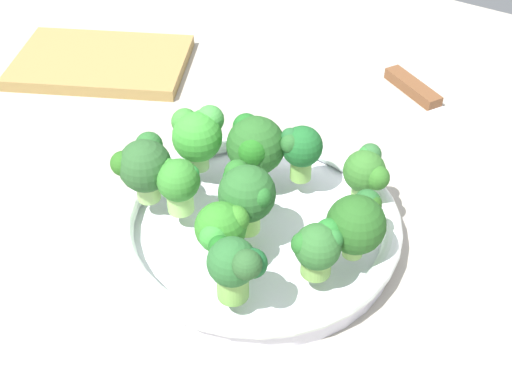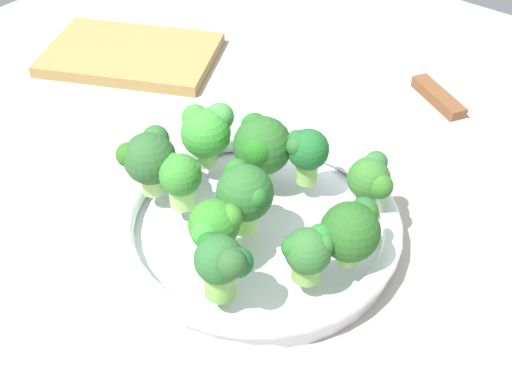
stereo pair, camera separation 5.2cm
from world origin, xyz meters
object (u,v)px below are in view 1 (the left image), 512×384
Objects in this scene: broccoli_floret_3 at (178,181)px; broccoli_floret_4 at (198,133)px; broccoli_floret_5 at (255,145)px; broccoli_floret_8 at (144,165)px; bowl at (256,228)px; broccoli_floret_7 at (221,230)px; broccoli_floret_6 at (318,246)px; broccoli_floret_2 at (367,171)px; broccoli_floret_0 at (246,193)px; broccoli_floret_9 at (300,148)px; broccoli_floret_1 at (359,220)px; cutting_board at (101,62)px; broccoli_floret_10 at (236,265)px; knife at (436,106)px.

broccoli_floret_3 is 7.25cm from broccoli_floret_4.
broccoli_floret_8 is (7.25, 8.81, 0.22)cm from broccoli_floret_5.
bowl is 4.68× the size of broccoli_floret_7.
bowl is at bearing -84.76° from broccoli_floret_7.
broccoli_floret_8 reaches higher than broccoli_floret_6.
broccoli_floret_4 is (2.57, -6.76, 0.63)cm from broccoli_floret_3.
broccoli_floret_2 is 16.76cm from broccoli_floret_7.
broccoli_floret_9 is (-0.44, -9.33, -0.55)cm from broccoli_floret_0.
broccoli_floret_7 is (-7.47, 3.41, 0.17)cm from broccoli_floret_3.
broccoli_floret_9 is (-10.09, -3.74, -0.26)cm from broccoli_floret_4.
broccoli_floret_3 is (14.41, 11.83, 0.45)cm from broccoli_floret_2.
broccoli_floret_1 is (-10.36, -1.06, 5.53)cm from bowl.
broccoli_floret_2 is at bearing -169.09° from broccoli_floret_9.
broccoli_floret_1 reaches higher than cutting_board.
broccoli_floret_10 is at bearing 113.35° from bowl.
broccoli_floret_0 is at bearing 96.03° from bowl.
broccoli_floret_9 is at bearing 10.91° from broccoli_floret_2.
broccoli_floret_5 is 36.49cm from cutting_board.
broccoli_floret_2 is at bearing 168.79° from cutting_board.
broccoli_floret_8 is at bearing -14.77° from broccoli_floret_7.
broccoli_floret_0 is 11.06cm from broccoli_floret_8.
broccoli_floret_1 is 1.22× the size of broccoli_floret_6.
knife is at bearing -101.34° from bowl.
broccoli_floret_3 is 0.24× the size of knife.
broccoli_floret_3 is 9.05cm from broccoli_floret_5.
broccoli_floret_2 reaches higher than knife.
broccoli_floret_8 reaches higher than knife.
broccoli_floret_0 is 1.12× the size of broccoli_floret_1.
broccoli_floret_8 is at bearing 12.55° from broccoli_floret_1.
broccoli_floret_3 is (6.87, 3.20, 5.29)cm from bowl.
broccoli_floret_10 is at bearing 149.66° from broccoli_floret_3.
broccoli_floret_5 reaches higher than broccoli_floret_10.
broccoli_floret_0 reaches higher than knife.
broccoli_floret_5 is at bearing -35.06° from broccoli_floret_6.
knife is (-17.28, -36.36, -7.21)cm from broccoli_floret_8.
broccoli_floret_4 reaches higher than broccoli_floret_3.
broccoli_floret_9 reaches higher than bowl.
broccoli_floret_0 is 1.40× the size of broccoli_floret_2.
broccoli_floret_8 reaches higher than broccoli_floret_4.
broccoli_floret_4 is (16.98, 5.07, 1.08)cm from broccoli_floret_2.
broccoli_floret_4 is 6.18cm from broccoli_floret_5.
bowl is at bearing 154.80° from cutting_board.
broccoli_floret_0 is at bearing 79.65° from knife.
broccoli_floret_4 is at bearing -44.17° from broccoli_floret_10.
broccoli_floret_5 is at bearing -16.55° from broccoli_floret_1.
broccoli_floret_4 is 10.76cm from broccoli_floret_9.
broccoli_floret_0 reaches higher than broccoli_floret_10.
broccoli_floret_6 is 7.80cm from broccoli_floret_10.
broccoli_floret_4 is at bearing -30.08° from broccoli_floret_0.
broccoli_floret_7 is (6.94, 15.24, 0.62)cm from broccoli_floret_2.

